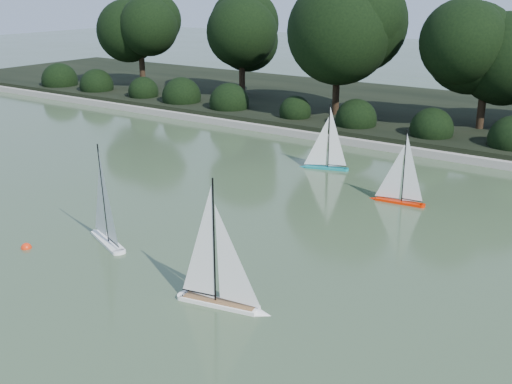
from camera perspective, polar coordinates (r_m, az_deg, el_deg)
ground at (r=8.81m, az=-9.93°, el=-8.84°), size 80.00×80.00×0.00m
pond_coping at (r=16.00m, az=13.26°, el=3.72°), size 40.00×0.35×0.18m
far_bank at (r=19.68m, az=17.73°, el=6.18°), size 40.00×8.00×0.30m
tree_line at (r=17.52m, az=20.81°, el=12.74°), size 26.31×3.93×4.39m
shrub_hedge at (r=16.74m, az=14.53°, el=5.52°), size 29.10×1.10×1.10m
sailboat_white_a at (r=10.50m, az=-13.32°, el=-2.87°), size 1.24×0.66×1.74m
sailboat_white_b at (r=8.22m, az=-2.70°, el=-8.41°), size 1.33×0.46×1.82m
sailboat_orange at (r=12.30m, az=12.31°, el=0.14°), size 1.10×0.27×1.49m
sailboat_teal at (r=14.29m, az=5.93°, el=3.03°), size 1.12×0.49×1.55m
race_buoy at (r=10.68m, az=-19.74°, el=-4.71°), size 0.17×0.17×0.17m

